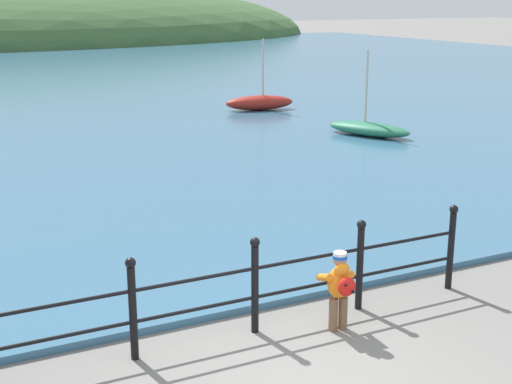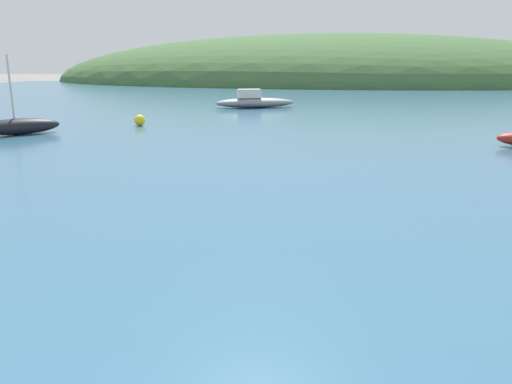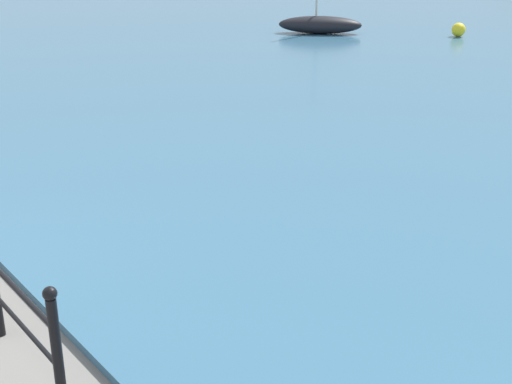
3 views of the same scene
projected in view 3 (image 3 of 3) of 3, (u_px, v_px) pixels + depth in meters
boat_blue_hull at (320, 24)px, 23.91m from camera, size 2.56×2.57×2.81m
mooring_buoy at (458, 30)px, 23.34m from camera, size 0.45×0.45×0.45m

